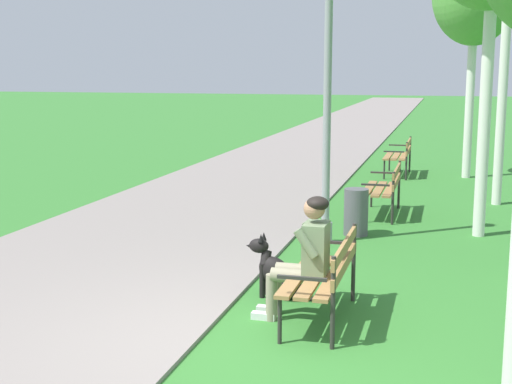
% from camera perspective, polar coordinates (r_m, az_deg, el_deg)
% --- Properties ---
extents(ground_plane, '(120.00, 120.00, 0.00)m').
position_cam_1_polar(ground_plane, '(6.56, -1.28, -12.22)').
color(ground_plane, '#33752D').
extents(paved_path, '(4.11, 60.00, 0.04)m').
position_cam_1_polar(paved_path, '(30.22, 7.21, 5.17)').
color(paved_path, gray).
rests_on(paved_path, ground).
extents(park_bench_near, '(0.55, 1.50, 0.85)m').
position_cam_1_polar(park_bench_near, '(7.05, 5.59, -6.27)').
color(park_bench_near, olive).
rests_on(park_bench_near, ground).
extents(park_bench_mid, '(0.55, 1.50, 0.85)m').
position_cam_1_polar(park_bench_mid, '(12.20, 10.27, 0.51)').
color(park_bench_mid, olive).
rests_on(park_bench_mid, ground).
extents(park_bench_far, '(0.55, 1.50, 0.85)m').
position_cam_1_polar(park_bench_far, '(16.85, 11.44, 3.03)').
color(park_bench_far, olive).
rests_on(park_bench_far, ground).
extents(person_seated_on_near_bench, '(0.74, 0.49, 1.25)m').
position_cam_1_polar(person_seated_on_near_bench, '(7.02, 3.92, -4.89)').
color(person_seated_on_near_bench, gray).
rests_on(person_seated_on_near_bench, ground).
extents(dog_black, '(0.83, 0.31, 0.71)m').
position_cam_1_polar(dog_black, '(7.78, 1.87, -6.61)').
color(dog_black, black).
rests_on(dog_black, ground).
extents(lamp_post_near, '(0.24, 0.24, 4.61)m').
position_cam_1_polar(lamp_post_near, '(9.99, 5.74, 9.35)').
color(lamp_post_near, gray).
rests_on(lamp_post_near, ground).
extents(litter_bin, '(0.36, 0.36, 0.70)m').
position_cam_1_polar(litter_bin, '(10.73, 7.98, -1.59)').
color(litter_bin, '#515156').
rests_on(litter_bin, ground).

